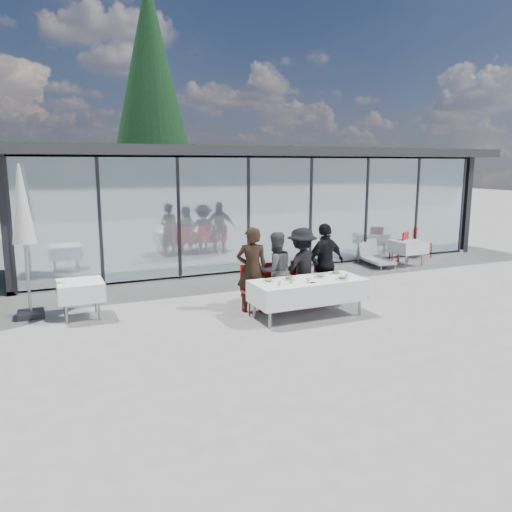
% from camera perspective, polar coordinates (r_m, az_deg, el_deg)
% --- Properties ---
extents(ground, '(90.00, 90.00, 0.00)m').
position_cam_1_polar(ground, '(9.91, 2.84, -7.11)').
color(ground, gray).
rests_on(ground, ground).
extents(pavilion, '(14.80, 8.80, 3.44)m').
position_cam_1_polar(pavilion, '(17.75, -3.28, 7.75)').
color(pavilion, gray).
rests_on(pavilion, ground).
extents(treeline, '(62.50, 2.00, 4.40)m').
position_cam_1_polar(treeline, '(36.50, -20.67, 8.61)').
color(treeline, '#153C13').
rests_on(treeline, ground).
extents(dining_table, '(2.26, 0.96, 0.75)m').
position_cam_1_polar(dining_table, '(9.91, 5.95, -3.92)').
color(dining_table, white).
rests_on(dining_table, ground).
extents(diner_a, '(0.80, 0.80, 1.75)m').
position_cam_1_polar(diner_a, '(10.12, -0.45, -1.59)').
color(diner_a, black).
rests_on(diner_a, ground).
extents(diner_chair_a, '(0.44, 0.44, 0.97)m').
position_cam_1_polar(diner_chair_a, '(10.18, -0.40, -3.48)').
color(diner_chair_a, '#AD0E0B').
rests_on(diner_chair_a, ground).
extents(diner_b, '(0.83, 0.83, 1.62)m').
position_cam_1_polar(diner_b, '(10.35, 2.22, -1.69)').
color(diner_b, '#4A4A4A').
rests_on(diner_b, ground).
extents(diner_chair_b, '(0.44, 0.44, 0.97)m').
position_cam_1_polar(diner_chair_b, '(10.40, 2.26, -3.19)').
color(diner_chair_b, '#AD0E0B').
rests_on(diner_chair_b, ground).
extents(diner_c, '(1.29, 1.29, 1.68)m').
position_cam_1_polar(diner_c, '(10.63, 5.24, -1.25)').
color(diner_c, black).
rests_on(diner_c, ground).
extents(diner_chair_c, '(0.44, 0.44, 0.97)m').
position_cam_1_polar(diner_chair_c, '(10.68, 5.27, -2.85)').
color(diner_chair_c, '#AD0E0B').
rests_on(diner_chair_c, ground).
extents(diner_d, '(1.21, 1.21, 1.74)m').
position_cam_1_polar(diner_d, '(10.92, 7.91, -0.82)').
color(diner_d, black).
rests_on(diner_d, ground).
extents(diner_chair_d, '(0.44, 0.44, 0.97)m').
position_cam_1_polar(diner_chair_d, '(10.97, 7.93, -2.55)').
color(diner_chair_d, '#AD0E0B').
rests_on(diner_chair_d, ground).
extents(plate_a, '(0.27, 0.27, 0.07)m').
position_cam_1_polar(plate_a, '(9.64, 1.40, -2.83)').
color(plate_a, white).
rests_on(plate_a, dining_table).
extents(plate_b, '(0.27, 0.27, 0.07)m').
position_cam_1_polar(plate_b, '(9.83, 3.80, -2.59)').
color(plate_b, white).
rests_on(plate_b, dining_table).
extents(plate_c, '(0.27, 0.27, 0.07)m').
position_cam_1_polar(plate_c, '(10.09, 7.35, -2.31)').
color(plate_c, white).
rests_on(plate_c, dining_table).
extents(plate_d, '(0.27, 0.27, 0.07)m').
position_cam_1_polar(plate_d, '(10.44, 9.08, -1.92)').
color(plate_d, white).
rests_on(plate_d, dining_table).
extents(plate_extra, '(0.27, 0.27, 0.07)m').
position_cam_1_polar(plate_extra, '(9.97, 9.79, -2.53)').
color(plate_extra, white).
rests_on(plate_extra, dining_table).
extents(juice_bottle, '(0.06, 0.06, 0.15)m').
position_cam_1_polar(juice_bottle, '(9.53, 4.02, -2.70)').
color(juice_bottle, '#89BD4E').
rests_on(juice_bottle, dining_table).
extents(drinking_glasses, '(1.56, 0.11, 0.10)m').
position_cam_1_polar(drinking_glasses, '(9.62, 6.43, -2.77)').
color(drinking_glasses, silver).
rests_on(drinking_glasses, dining_table).
extents(folded_eyeglasses, '(0.14, 0.03, 0.01)m').
position_cam_1_polar(folded_eyeglasses, '(9.62, 6.42, -3.03)').
color(folded_eyeglasses, black).
rests_on(folded_eyeglasses, dining_table).
extents(spare_table_left, '(0.86, 0.86, 0.74)m').
position_cam_1_polar(spare_table_left, '(10.37, -19.42, -3.74)').
color(spare_table_left, white).
rests_on(spare_table_left, ground).
extents(spare_table_right, '(0.86, 0.86, 0.74)m').
position_cam_1_polar(spare_table_right, '(15.51, 16.95, 1.00)').
color(spare_table_right, white).
rests_on(spare_table_right, ground).
extents(spare_chair_a, '(0.60, 0.60, 0.97)m').
position_cam_1_polar(spare_chair_a, '(16.98, 18.30, 1.65)').
color(spare_chair_a, '#AD0E0B').
rests_on(spare_chair_a, ground).
extents(spare_chair_b, '(0.60, 0.60, 0.97)m').
position_cam_1_polar(spare_chair_b, '(15.74, 16.30, 1.10)').
color(spare_chair_b, '#AD0E0B').
rests_on(spare_chair_b, ground).
extents(market_umbrella, '(0.50, 0.50, 3.00)m').
position_cam_1_polar(market_umbrella, '(10.55, -25.12, 4.19)').
color(market_umbrella, black).
rests_on(market_umbrella, ground).
extents(lounger, '(0.79, 1.40, 0.72)m').
position_cam_1_polar(lounger, '(15.36, 13.33, -0.04)').
color(lounger, silver).
rests_on(lounger, ground).
extents(conifer_tree, '(4.00, 4.00, 10.50)m').
position_cam_1_polar(conifer_tree, '(22.15, -11.92, 18.06)').
color(conifer_tree, '#382316').
rests_on(conifer_tree, ground).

